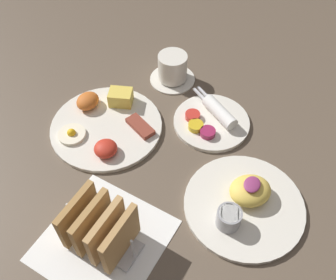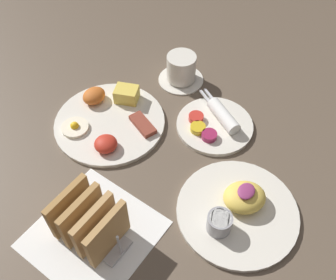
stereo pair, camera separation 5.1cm
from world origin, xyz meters
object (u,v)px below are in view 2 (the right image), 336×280
object	(u,v)px
plate_foreground	(237,209)
coffee_cup	(181,70)
toast_rack	(89,222)
plate_breakfast	(109,119)
plate_condiments	(215,123)

from	to	relation	value
plate_foreground	coffee_cup	bearing A→B (deg)	50.20
plate_foreground	toast_rack	world-z (taller)	toast_rack
plate_breakfast	toast_rack	xyz separation A→B (m)	(-0.24, -0.17, 0.04)
plate_condiments	plate_breakfast	bearing A→B (deg)	122.59
toast_rack	coffee_cup	xyz separation A→B (m)	(0.46, 0.11, -0.02)
plate_condiments	toast_rack	world-z (taller)	toast_rack
plate_condiments	plate_foreground	xyz separation A→B (m)	(-0.17, -0.16, 0.00)
plate_foreground	toast_rack	distance (m)	0.29
plate_condiments	coffee_cup	distance (m)	0.18
toast_rack	coffee_cup	size ratio (longest dim) A/B	1.23
plate_foreground	toast_rack	size ratio (longest dim) A/B	1.65
plate_breakfast	toast_rack	bearing A→B (deg)	-144.71
plate_foreground	toast_rack	bearing A→B (deg)	135.15
plate_breakfast	plate_foreground	xyz separation A→B (m)	(-0.04, -0.37, 0.00)
plate_foreground	coffee_cup	xyz separation A→B (m)	(0.26, 0.31, 0.02)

